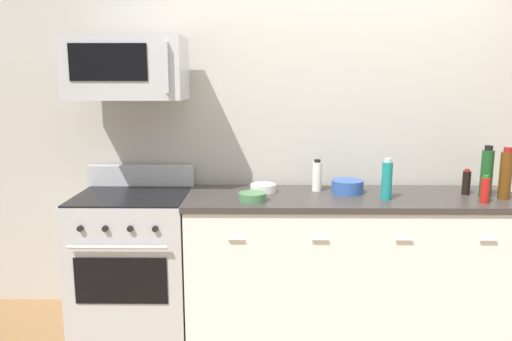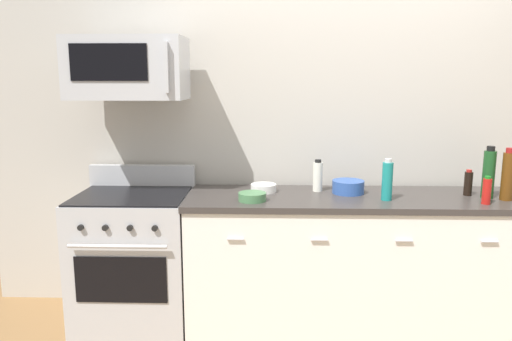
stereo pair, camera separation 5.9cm
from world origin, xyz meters
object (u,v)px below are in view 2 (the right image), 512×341
at_px(bottle_hot_sauce_red, 487,191).
at_px(bottle_wine_amber, 508,176).
at_px(bottle_vinegar_white, 318,176).
at_px(bottle_sparkling_teal, 387,181).
at_px(microwave, 128,68).
at_px(bowl_white_ceramic, 264,188).
at_px(bottle_soy_sauce_dark, 468,183).
at_px(bowl_blue_mixing, 348,186).
at_px(bowl_green_glaze, 252,196).
at_px(bottle_wine_green, 489,174).
at_px(range_oven, 135,258).

relative_size(bottle_hot_sauce_red, bottle_wine_amber, 0.52).
relative_size(bottle_vinegar_white, bottle_wine_amber, 0.66).
bearing_deg(bottle_vinegar_white, bottle_sparkling_teal, -30.08).
relative_size(microwave, bowl_white_ceramic, 4.25).
distance_m(bottle_soy_sauce_dark, bowl_white_ceramic, 1.36).
height_order(bottle_hot_sauce_red, bowl_blue_mixing, bottle_hot_sauce_red).
bearing_deg(bottle_vinegar_white, bowl_blue_mixing, -15.82).
bearing_deg(bottle_sparkling_teal, bottle_vinegar_white, 149.92).
bearing_deg(bowl_white_ceramic, bowl_blue_mixing, -2.15).
relative_size(bowl_green_glaze, bowl_white_ceramic, 1.02).
distance_m(microwave, bottle_wine_green, 2.43).
bearing_deg(range_oven, bottle_hot_sauce_red, -4.73).
relative_size(bottle_soy_sauce_dark, bowl_white_ceramic, 0.99).
distance_m(bottle_hot_sauce_red, bowl_blue_mixing, 0.85).
relative_size(microwave, bottle_wine_amber, 2.22).
xyz_separation_m(bottle_hot_sauce_red, bottle_wine_amber, (0.17, 0.11, 0.08)).
bearing_deg(bottle_soy_sauce_dark, bottle_vinegar_white, 174.35).
bearing_deg(bowl_blue_mixing, range_oven, -176.83).
distance_m(bottle_wine_amber, bowl_white_ceramic, 1.57).
bearing_deg(bottle_wine_green, range_oven, 179.31).
distance_m(bottle_vinegar_white, bowl_white_ceramic, 0.38).
bearing_deg(microwave, bottle_wine_green, -1.78).
height_order(bottle_soy_sauce_dark, bowl_green_glaze, bottle_soy_sauce_dark).
bearing_deg(bottle_sparkling_teal, microwave, 174.91).
xyz_separation_m(microwave, bottle_wine_amber, (2.44, -0.13, -0.67)).
distance_m(microwave, bottle_wine_amber, 2.53).
bearing_deg(bowl_blue_mixing, bottle_vinegar_white, 164.18).
distance_m(bottle_hot_sauce_red, bottle_wine_green, 0.19).
relative_size(microwave, bottle_hot_sauce_red, 4.24).
relative_size(bottle_wine_green, bowl_blue_mixing, 1.58).
bearing_deg(microwave, bottle_soy_sauce_dark, -0.12).
bearing_deg(bottle_wine_green, bowl_blue_mixing, 172.98).
bearing_deg(bottle_wine_green, microwave, 178.22).
relative_size(bottle_soy_sauce_dark, bowl_blue_mixing, 0.81).
xyz_separation_m(bottle_vinegar_white, bottle_wine_green, (1.08, -0.17, 0.06)).
bearing_deg(bottle_vinegar_white, bowl_green_glaze, -146.72).
height_order(bottle_soy_sauce_dark, bowl_blue_mixing, bottle_soy_sauce_dark).
bearing_deg(bowl_blue_mixing, bowl_green_glaze, -160.14).
bearing_deg(microwave, bowl_white_ceramic, 3.73).
distance_m(microwave, bottle_soy_sauce_dark, 2.36).
xyz_separation_m(bottle_hot_sauce_red, bottle_soy_sauce_dark, (-0.02, 0.23, -0.00)).
bearing_deg(bottle_wine_green, bottle_soy_sauce_dark, 145.02).
height_order(bottle_vinegar_white, bottle_soy_sauce_dark, bottle_vinegar_white).
xyz_separation_m(bottle_hot_sauce_red, bowl_blue_mixing, (-0.81, 0.27, -0.04)).
bearing_deg(bowl_green_glaze, bowl_blue_mixing, 19.86).
height_order(range_oven, bottle_sparkling_teal, bottle_sparkling_teal).
distance_m(bottle_wine_green, bottle_sparkling_teal, 0.67).
height_order(bottle_vinegar_white, bowl_white_ceramic, bottle_vinegar_white).
bearing_deg(bowl_blue_mixing, microwave, -178.59).
relative_size(microwave, bottle_sparkling_teal, 2.79).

